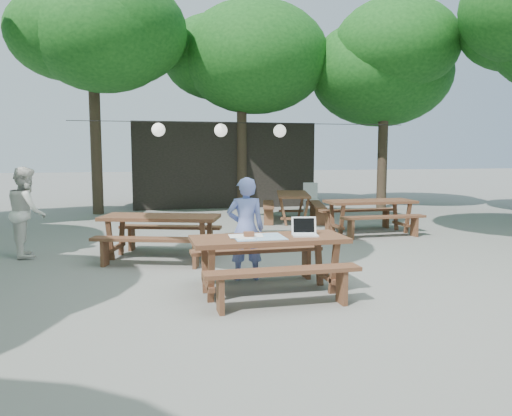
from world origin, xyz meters
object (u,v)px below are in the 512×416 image
at_px(second_person, 27,212).
at_px(plastic_chair, 311,204).
at_px(woman, 246,229).
at_px(main_picnic_table, 269,264).
at_px(picnic_table_nw, 161,236).

xyz_separation_m(second_person, plastic_chair, (7.06, 4.86, -0.54)).
bearing_deg(woman, main_picnic_table, 107.00).
height_order(main_picnic_table, plastic_chair, plastic_chair).
distance_m(main_picnic_table, plastic_chair, 8.86).
bearing_deg(picnic_table_nw, woman, -38.51).
bearing_deg(woman, picnic_table_nw, -50.32).
height_order(picnic_table_nw, woman, woman).
distance_m(woman, second_person, 4.22).
distance_m(picnic_table_nw, woman, 2.11).
distance_m(picnic_table_nw, second_person, 2.43).
relative_size(picnic_table_nw, plastic_chair, 2.56).
relative_size(main_picnic_table, woman, 1.34).
xyz_separation_m(main_picnic_table, picnic_table_nw, (-1.26, 2.52, 0.00)).
height_order(picnic_table_nw, plastic_chair, plastic_chair).
distance_m(woman, plastic_chair, 8.23).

